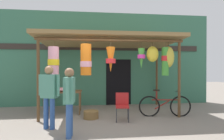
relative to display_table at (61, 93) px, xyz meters
The scene contains 10 objects.
ground_plane 1.92m from the display_table, 42.17° to the right, with size 30.00×30.00×0.00m, color gray.
shop_facade 2.35m from the display_table, 47.03° to the left, with size 10.25×0.29×4.05m.
market_stall_canopy 2.44m from the display_table, ahead, with size 4.95×2.57×2.74m.
display_table is the anchor object (origin of this frame).
flower_heap_on_table 0.17m from the display_table, 120.30° to the right, with size 0.72×0.51×0.13m.
folding_chair 2.35m from the display_table, 30.04° to the right, with size 0.45×0.45×0.84m.
wicker_basket_by_table 1.49m from the display_table, 38.31° to the right, with size 0.48×0.48×0.24m, color brown.
parked_bicycle 3.64m from the display_table, 13.71° to the right, with size 1.74×0.44×0.92m.
customer_foreground 1.77m from the display_table, 90.97° to the right, with size 0.57×0.33×1.67m.
shopper_by_bananas 2.47m from the display_table, 76.65° to the right, with size 0.24×0.59×1.61m.
Camera 1 is at (-0.26, -5.57, 1.59)m, focal length 29.61 mm.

